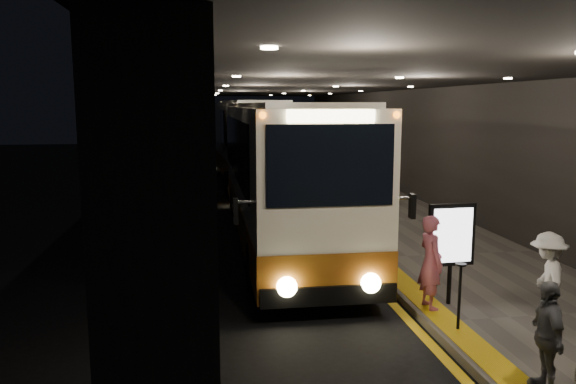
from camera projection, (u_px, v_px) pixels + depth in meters
ground at (262, 280)px, 12.30m from camera, size 90.00×90.00×0.00m
lane_line_white at (186, 232)px, 16.93m from camera, size 0.12×50.00×0.01m
kerb_stripe_yellow at (321, 227)px, 17.52m from camera, size 0.18×50.00×0.01m
sidewalk at (395, 223)px, 17.86m from camera, size 4.50×50.00×0.15m
tactile_strip at (337, 222)px, 17.57m from camera, size 0.50×50.00×0.01m
terminal_wall at (466, 130)px, 17.73m from camera, size 0.10×50.00×6.00m
support_columns at (194, 163)px, 15.65m from camera, size 0.80×24.80×4.40m
canopy at (327, 78)px, 16.83m from camera, size 9.00×50.00×0.40m
coach_main at (282, 179)px, 15.27m from camera, size 2.50×12.03×3.74m
coach_second at (248, 145)px, 27.52m from camera, size 3.12×12.40×3.87m
coach_third at (236, 133)px, 40.42m from camera, size 2.53×11.92×3.75m
passenger_boarding at (431, 262)px, 10.08m from camera, size 0.47×0.66×1.71m
passenger_waiting_white at (547, 280)px, 9.25m from camera, size 0.85×1.14×1.60m
passenger_waiting_grey at (547, 336)px, 7.17m from camera, size 0.61×0.93×1.46m
info_sign at (451, 237)px, 10.22m from camera, size 0.90×0.17×1.89m
stanchion_post at (459, 297)px, 9.13m from camera, size 0.05×0.05×1.11m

